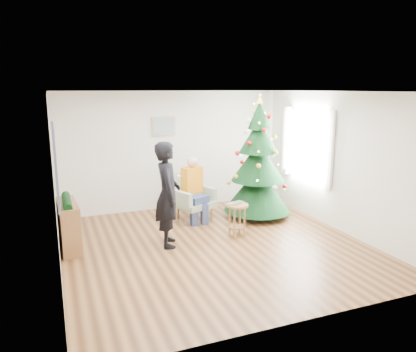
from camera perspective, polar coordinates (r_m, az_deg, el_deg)
name	(u,v)px	position (r m, az deg, el deg)	size (l,w,h in m)	color
floor	(215,246)	(7.07, 1.02, -9.79)	(5.00, 5.00, 0.00)	brown
ceiling	(216,91)	(6.55, 1.11, 11.80)	(5.00, 5.00, 0.00)	white
wall_back	(173,151)	(9.02, -4.99, 3.58)	(5.00, 5.00, 0.00)	silver
wall_front	(303,215)	(4.55, 13.15, -5.35)	(5.00, 5.00, 0.00)	silver
wall_left	(54,185)	(6.21, -20.82, -1.13)	(5.00, 5.00, 0.00)	silver
wall_right	(339,162)	(7.96, 17.96, 1.88)	(5.00, 5.00, 0.00)	silver
window_panel	(307,145)	(8.70, 13.76, 4.30)	(0.04, 1.30, 1.40)	white
curtains	(306,145)	(8.69, 13.59, 4.29)	(0.05, 1.75, 1.50)	white
christmas_tree	(258,164)	(8.42, 7.06, 1.72)	(1.38, 1.38, 2.50)	#3F2816
stool	(237,220)	(7.42, 4.11, -6.18)	(0.40, 0.40, 0.61)	brown
laptop	(237,204)	(7.33, 4.14, -3.89)	(0.33, 0.21, 0.03)	silver
armchair	(192,203)	(8.28, -2.20, -3.77)	(0.90, 0.88, 0.99)	#90A484
seated_person	(194,189)	(8.17, -1.95, -1.81)	(0.52, 0.67, 1.30)	navy
standing_man	(168,194)	(6.87, -5.70, -2.59)	(0.66, 0.43, 1.80)	black
game_controller	(179,177)	(6.82, -4.13, -0.07)	(0.04, 0.13, 0.04)	white
console	(69,226)	(7.22, -19.02, -6.62)	(0.30, 1.00, 0.80)	brown
garland	(67,201)	(7.10, -19.25, -3.40)	(0.14, 0.14, 0.90)	black
tapestry	(55,164)	(6.45, -20.67, 1.63)	(0.03, 1.50, 1.15)	black
framed_picture	(164,126)	(8.86, -6.23, 6.99)	(0.52, 0.05, 0.42)	tan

